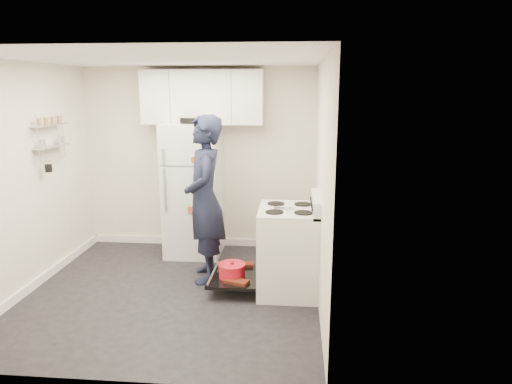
# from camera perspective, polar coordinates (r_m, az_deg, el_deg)

# --- Properties ---
(room) EXTENTS (3.21, 3.21, 2.51)m
(room) POSITION_cam_1_polar(r_m,az_deg,el_deg) (4.94, -11.12, 0.83)
(room) COLOR black
(room) RESTS_ON ground
(electric_range) EXTENTS (0.66, 0.76, 1.10)m
(electric_range) POSITION_cam_1_polar(r_m,az_deg,el_deg) (5.07, 3.94, -7.35)
(electric_range) COLOR silver
(electric_range) RESTS_ON ground
(open_oven_door) EXTENTS (0.55, 0.70, 0.23)m
(open_oven_door) POSITION_cam_1_polar(r_m,az_deg,el_deg) (5.19, -2.82, -10.11)
(open_oven_door) COLOR black
(open_oven_door) RESTS_ON ground
(refrigerator) EXTENTS (0.72, 0.74, 1.84)m
(refrigerator) POSITION_cam_1_polar(r_m,az_deg,el_deg) (6.16, -7.81, 0.32)
(refrigerator) COLOR silver
(refrigerator) RESTS_ON ground
(upper_cabinets) EXTENTS (1.60, 0.33, 0.70)m
(upper_cabinets) POSITION_cam_1_polar(r_m,az_deg,el_deg) (6.16, -6.67, 11.69)
(upper_cabinets) COLOR silver
(upper_cabinets) RESTS_ON room
(wall_shelf_rack) EXTENTS (0.14, 0.60, 0.61)m
(wall_shelf_rack) POSITION_cam_1_polar(r_m,az_deg,el_deg) (5.87, -24.27, 6.45)
(wall_shelf_rack) COLOR #B2B2B7
(wall_shelf_rack) RESTS_ON room
(person) EXTENTS (0.61, 0.79, 1.93)m
(person) POSITION_cam_1_polar(r_m,az_deg,el_deg) (5.27, -6.44, -0.93)
(person) COLOR black
(person) RESTS_ON ground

